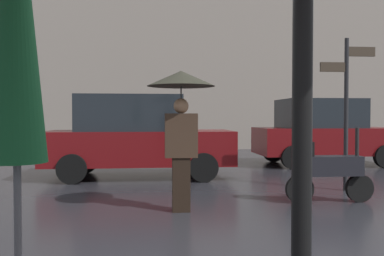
{
  "coord_description": "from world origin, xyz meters",
  "views": [
    {
      "loc": [
        -0.9,
        -2.8,
        1.4
      ],
      "look_at": [
        -0.22,
        4.49,
        1.21
      ],
      "focal_mm": 38.29,
      "sensor_mm": 36.0,
      "label": 1
    }
  ],
  "objects_px": {
    "pedestrian_with_umbrella": "(181,102)",
    "parked_car_right": "(137,136)",
    "street_signpost": "(347,98)",
    "parked_car_left": "(324,132)",
    "folded_patio_umbrella_near": "(16,22)",
    "parked_scooter": "(327,169)"
  },
  "relations": [
    {
      "from": "parked_car_left",
      "to": "folded_patio_umbrella_near",
      "type": "bearing_deg",
      "value": -133.14
    },
    {
      "from": "pedestrian_with_umbrella",
      "to": "parked_car_right",
      "type": "distance_m",
      "value": 3.73
    },
    {
      "from": "folded_patio_umbrella_near",
      "to": "pedestrian_with_umbrella",
      "type": "relative_size",
      "value": 1.33
    },
    {
      "from": "pedestrian_with_umbrella",
      "to": "street_signpost",
      "type": "xyz_separation_m",
      "value": [
        3.27,
        1.46,
        0.13
      ]
    },
    {
      "from": "parked_car_left",
      "to": "street_signpost",
      "type": "xyz_separation_m",
      "value": [
        -1.33,
        -4.15,
        0.79
      ]
    },
    {
      "from": "folded_patio_umbrella_near",
      "to": "pedestrian_with_umbrella",
      "type": "distance_m",
      "value": 4.19
    },
    {
      "from": "parked_scooter",
      "to": "parked_car_left",
      "type": "relative_size",
      "value": 0.36
    },
    {
      "from": "parked_scooter",
      "to": "street_signpost",
      "type": "xyz_separation_m",
      "value": [
        0.84,
        1.06,
        1.21
      ]
    },
    {
      "from": "street_signpost",
      "to": "parked_scooter",
      "type": "bearing_deg",
      "value": -128.3
    },
    {
      "from": "pedestrian_with_umbrella",
      "to": "parked_car_right",
      "type": "height_order",
      "value": "pedestrian_with_umbrella"
    },
    {
      "from": "parked_scooter",
      "to": "street_signpost",
      "type": "distance_m",
      "value": 1.81
    },
    {
      "from": "street_signpost",
      "to": "parked_car_left",
      "type": "bearing_deg",
      "value": 72.22
    },
    {
      "from": "parked_scooter",
      "to": "street_signpost",
      "type": "relative_size",
      "value": 0.51
    },
    {
      "from": "folded_patio_umbrella_near",
      "to": "parked_scooter",
      "type": "xyz_separation_m",
      "value": [
        3.48,
        4.45,
        -1.3
      ]
    },
    {
      "from": "pedestrian_with_umbrella",
      "to": "street_signpost",
      "type": "relative_size",
      "value": 0.72
    },
    {
      "from": "pedestrian_with_umbrella",
      "to": "parked_scooter",
      "type": "height_order",
      "value": "pedestrian_with_umbrella"
    },
    {
      "from": "folded_patio_umbrella_near",
      "to": "parked_car_right",
      "type": "relative_size",
      "value": 0.65
    },
    {
      "from": "parked_scooter",
      "to": "parked_car_left",
      "type": "height_order",
      "value": "parked_car_left"
    },
    {
      "from": "parked_car_left",
      "to": "parked_car_right",
      "type": "relative_size",
      "value": 0.95
    },
    {
      "from": "folded_patio_umbrella_near",
      "to": "pedestrian_with_umbrella",
      "type": "bearing_deg",
      "value": 75.47
    },
    {
      "from": "pedestrian_with_umbrella",
      "to": "parked_car_left",
      "type": "bearing_deg",
      "value": -172.23
    },
    {
      "from": "parked_car_left",
      "to": "street_signpost",
      "type": "distance_m",
      "value": 4.43
    }
  ]
}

